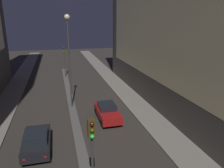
{
  "coord_description": "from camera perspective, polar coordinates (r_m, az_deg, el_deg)",
  "views": [
    {
      "loc": [
        -1.29,
        -5.81,
        9.15
      ],
      "look_at": [
        6.04,
        22.55,
        0.5
      ],
      "focal_mm": 35.0,
      "sensor_mm": 36.0,
      "label": 1
    }
  ],
  "objects": [
    {
      "name": "street_lamp",
      "position": [
        22.55,
        -11.27,
        9.64
      ],
      "size": [
        0.54,
        0.54,
        9.56
      ],
      "color": "#383838",
      "rests_on": "median_strip"
    },
    {
      "name": "building_right",
      "position": [
        24.9,
        16.83,
        16.28
      ],
      "size": [
        6.01,
        31.23,
        18.72
      ],
      "color": "#4C4742",
      "rests_on": "ground"
    },
    {
      "name": "traffic_light_mid",
      "position": [
        36.24,
        -12.38,
        7.35
      ],
      "size": [
        0.32,
        0.42,
        4.85
      ],
      "color": "#383838",
      "rests_on": "median_strip"
    },
    {
      "name": "median_strip",
      "position": [
        26.12,
        -10.77,
        -4.23
      ],
      "size": [
        0.75,
        35.29,
        0.11
      ],
      "color": "#56544F",
      "rests_on": "ground"
    },
    {
      "name": "car_left_lane",
      "position": [
        17.05,
        -19.09,
        -13.9
      ],
      "size": [
        1.85,
        4.1,
        1.58
      ],
      "color": "black",
      "rests_on": "ground"
    },
    {
      "name": "traffic_light_near",
      "position": [
        10.32,
        -5.26,
        -15.77
      ],
      "size": [
        0.32,
        0.42,
        4.85
      ],
      "color": "#383838",
      "rests_on": "median_strip"
    },
    {
      "name": "car_right_lane",
      "position": [
        20.88,
        -1.2,
        -7.25
      ],
      "size": [
        1.83,
        4.25,
        1.47
      ],
      "color": "maroon",
      "rests_on": "ground"
    }
  ]
}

